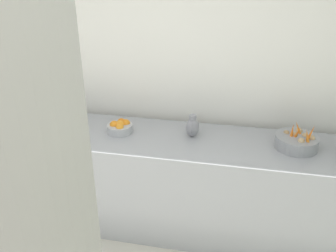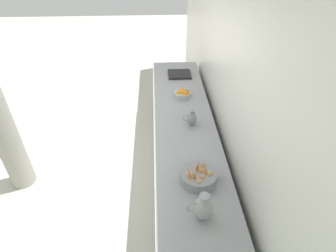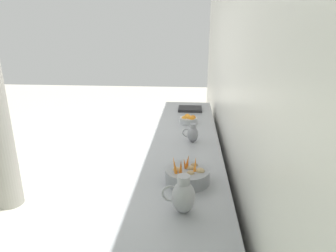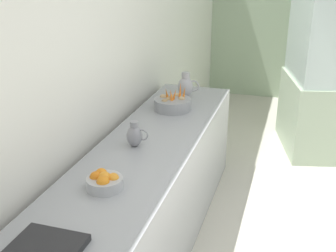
# 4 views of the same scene
# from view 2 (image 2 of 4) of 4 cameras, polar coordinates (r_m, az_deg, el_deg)

# --- Properties ---
(ground_plane) EXTENTS (15.36, 15.36, 0.00)m
(ground_plane) POSITION_cam_2_polar(r_m,az_deg,el_deg) (4.20, -18.30, -7.84)
(ground_plane) COLOR beige
(tile_wall_left) EXTENTS (0.10, 8.43, 3.00)m
(tile_wall_left) POSITION_cam_2_polar(r_m,az_deg,el_deg) (2.63, 14.98, 5.29)
(tile_wall_left) COLOR white
(tile_wall_left) RESTS_ON ground_plane
(prep_counter) EXTENTS (0.71, 3.39, 0.91)m
(prep_counter) POSITION_cam_2_polar(r_m,az_deg,el_deg) (3.56, 3.04, -5.07)
(prep_counter) COLOR #9EA0A5
(prep_counter) RESTS_ON ground_plane
(vegetable_colander) EXTENTS (0.34, 0.34, 0.23)m
(vegetable_colander) POSITION_cam_2_polar(r_m,az_deg,el_deg) (2.56, 6.22, -10.07)
(vegetable_colander) COLOR gray
(vegetable_colander) RESTS_ON prep_counter
(orange_bowl) EXTENTS (0.22, 0.22, 0.11)m
(orange_bowl) POSITION_cam_2_polar(r_m,az_deg,el_deg) (3.73, 2.94, 6.60)
(orange_bowl) COLOR #ADAFB5
(orange_bowl) RESTS_ON prep_counter
(metal_pitcher_tall) EXTENTS (0.21, 0.15, 0.25)m
(metal_pitcher_tall) POSITION_cam_2_polar(r_m,az_deg,el_deg) (2.27, 7.12, -16.12)
(metal_pitcher_tall) COLOR #A3A3A8
(metal_pitcher_tall) RESTS_ON prep_counter
(metal_pitcher_short) EXTENTS (0.16, 0.12, 0.19)m
(metal_pitcher_short) POSITION_cam_2_polar(r_m,az_deg,el_deg) (3.18, 4.84, 1.52)
(metal_pitcher_short) COLOR gray
(metal_pitcher_short) RESTS_ON prep_counter
(counter_sink_basin) EXTENTS (0.34, 0.30, 0.04)m
(counter_sink_basin) POSITION_cam_2_polar(r_m,az_deg,el_deg) (4.31, 2.35, 10.48)
(counter_sink_basin) COLOR #232326
(counter_sink_basin) RESTS_ON prep_counter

